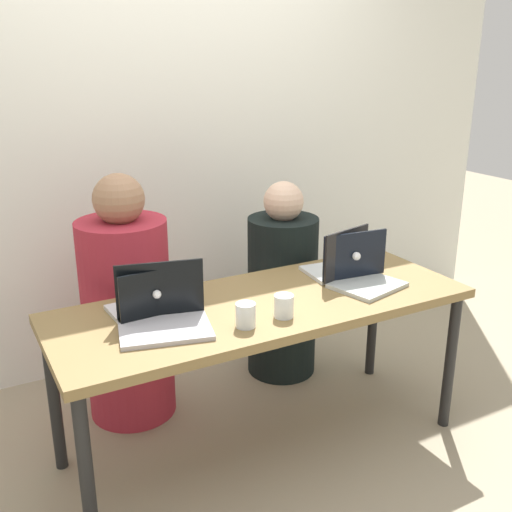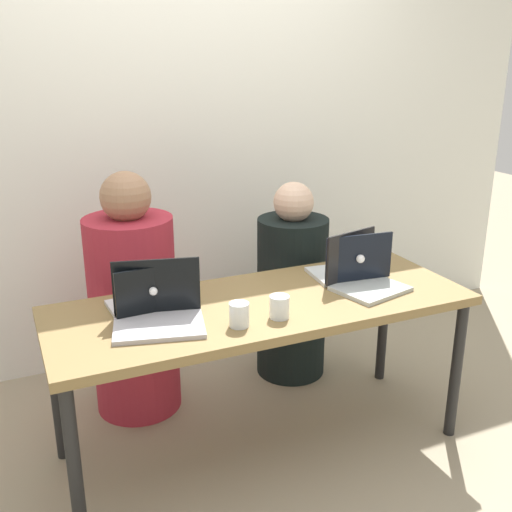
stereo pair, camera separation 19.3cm
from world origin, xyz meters
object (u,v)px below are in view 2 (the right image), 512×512
at_px(person_on_right, 292,291).
at_px(laptop_back_left, 148,300).
at_px(laptop_back_right, 350,268).
at_px(water_glass_center, 279,308).
at_px(person_on_left, 133,308).
at_px(laptop_front_right, 363,277).
at_px(laptop_front_left, 158,312).
at_px(water_glass_left, 239,316).

distance_m(person_on_right, laptop_back_left, 1.03).
bearing_deg(person_on_right, laptop_back_right, 86.87).
height_order(person_on_right, water_glass_center, person_on_right).
distance_m(person_on_left, person_on_right, 0.86).
bearing_deg(laptop_back_right, water_glass_center, 33.40).
bearing_deg(laptop_front_right, laptop_front_left, 165.90).
bearing_deg(laptop_front_left, laptop_back_left, 104.82).
bearing_deg(laptop_back_left, water_glass_center, 145.21).
bearing_deg(person_on_right, water_glass_left, 40.89).
relative_size(laptop_front_right, water_glass_left, 3.62).
xyz_separation_m(person_on_left, laptop_back_left, (-0.03, -0.45, 0.22)).
xyz_separation_m(person_on_right, laptop_back_right, (0.05, -0.47, 0.28)).
bearing_deg(laptop_front_right, water_glass_left, 178.27).
relative_size(laptop_front_right, water_glass_center, 3.76).
xyz_separation_m(person_on_right, water_glass_left, (-0.61, -0.74, 0.27)).
bearing_deg(laptop_back_left, laptop_front_left, 88.26).
distance_m(laptop_back_right, laptop_front_left, 0.95).
bearing_deg(person_on_left, water_glass_left, 122.18).
bearing_deg(laptop_front_left, water_glass_left, -13.78).
relative_size(person_on_right, laptop_back_left, 3.56).
relative_size(water_glass_left, water_glass_center, 1.04).
relative_size(person_on_right, laptop_front_left, 2.78).
bearing_deg(laptop_front_right, person_on_left, 132.36).
distance_m(laptop_front_right, laptop_back_right, 0.12).
bearing_deg(person_on_left, laptop_front_left, 101.00).
xyz_separation_m(laptop_back_right, laptop_front_left, (-0.94, -0.12, 0.00)).
bearing_deg(laptop_back_right, laptop_front_left, 13.02).
height_order(laptop_front_right, water_glass_left, laptop_front_right).
height_order(laptop_front_left, water_glass_left, laptop_front_left).
height_order(person_on_left, water_glass_center, person_on_left).
xyz_separation_m(person_on_left, water_glass_left, (0.25, -0.74, 0.22)).
distance_m(laptop_front_left, water_glass_left, 0.31).
relative_size(person_on_left, water_glass_center, 13.16).
bearing_deg(laptop_back_left, laptop_front_right, 168.13).
relative_size(person_on_left, laptop_front_left, 3.10).
xyz_separation_m(laptop_front_left, water_glass_left, (0.28, -0.14, -0.01)).
xyz_separation_m(laptop_front_right, laptop_front_left, (-0.93, -0.00, -0.00)).
bearing_deg(person_on_left, laptop_back_right, 166.22).
relative_size(laptop_back_left, water_glass_left, 3.20).
distance_m(laptop_front_left, water_glass_center, 0.47).
relative_size(laptop_back_right, water_glass_center, 3.77).
height_order(laptop_front_right, laptop_back_left, laptop_front_right).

